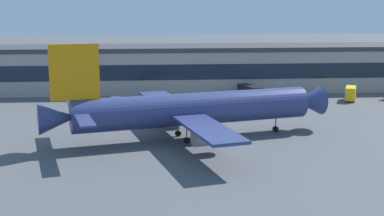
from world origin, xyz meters
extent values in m
plane|color=#4C4F54|center=(0.00, 0.00, 0.00)|extent=(600.00, 600.00, 0.00)
cube|color=#9E9993|center=(0.00, 54.29, 5.71)|extent=(186.35, 16.58, 11.42)
cube|color=#38383D|center=(0.00, 54.29, 12.02)|extent=(190.07, 16.91, 1.20)
cube|color=#192333|center=(0.00, 45.95, 6.28)|extent=(182.62, 0.16, 4.11)
cylinder|color=navy|center=(-4.40, 0.30, 5.64)|extent=(44.45, 16.50, 5.92)
cone|color=navy|center=(18.83, 6.10, 5.64)|extent=(6.54, 6.75, 5.63)
cone|color=navy|center=(-27.92, -5.58, 5.64)|extent=(7.61, 6.75, 5.33)
cube|color=orange|center=(-24.94, -4.84, 13.34)|extent=(8.17, 2.50, 9.48)
cube|color=navy|center=(-26.04, 1.61, 6.53)|extent=(4.91, 10.93, 0.30)
cube|color=navy|center=(-22.88, -11.04, 6.53)|extent=(4.91, 10.93, 0.30)
cube|color=navy|center=(-9.48, 12.36, 5.04)|extent=(10.66, 20.81, 0.50)
cube|color=navy|center=(-3.21, -12.74, 5.04)|extent=(10.66, 20.81, 0.50)
cylinder|color=#99999E|center=(-7.79, 9.70, 3.01)|extent=(5.53, 4.35, 3.26)
cylinder|color=#99999E|center=(-2.96, -9.59, 3.01)|extent=(5.53, 4.35, 3.26)
cylinder|color=black|center=(11.94, 4.38, 0.55)|extent=(1.19, 0.75, 1.10)
cylinder|color=slate|center=(11.94, 4.38, 2.16)|extent=(0.24, 0.24, 2.67)
cylinder|color=black|center=(-7.20, 2.35, 0.55)|extent=(1.19, 0.75, 1.10)
cylinder|color=slate|center=(-7.20, 2.35, 2.16)|extent=(0.24, 0.24, 2.67)
cylinder|color=black|center=(-5.91, -2.83, 0.55)|extent=(1.19, 0.75, 1.10)
cylinder|color=slate|center=(-5.91, -2.83, 2.16)|extent=(0.24, 0.24, 2.67)
cube|color=yellow|center=(-12.64, 36.84, 1.15)|extent=(4.82, 6.58, 1.60)
cube|color=black|center=(-13.48, 35.30, 1.47)|extent=(2.69, 2.85, 0.40)
cylinder|color=black|center=(-12.92, 34.44, 0.35)|extent=(0.60, 0.76, 0.70)
cylinder|color=black|center=(-14.50, 35.31, 0.35)|extent=(0.60, 0.76, 0.70)
cylinder|color=black|center=(-10.78, 38.38, 0.35)|extent=(0.60, 0.76, 0.70)
cylinder|color=black|center=(-12.36, 39.24, 0.35)|extent=(0.60, 0.76, 0.70)
cube|color=black|center=(13.69, 40.34, 1.85)|extent=(5.58, 8.85, 3.00)
cube|color=black|center=(14.50, 38.18, 2.45)|extent=(3.45, 3.66, 0.75)
cylinder|color=black|center=(15.90, 38.04, 0.35)|extent=(0.53, 0.76, 0.70)
cylinder|color=black|center=(13.54, 37.15, 0.35)|extent=(0.53, 0.76, 0.70)
cylinder|color=black|center=(13.83, 43.54, 0.35)|extent=(0.53, 0.76, 0.70)
cylinder|color=black|center=(11.47, 42.65, 0.35)|extent=(0.53, 0.76, 0.70)
cube|color=red|center=(-27.30, 35.63, 1.10)|extent=(4.48, 4.43, 1.50)
cube|color=black|center=(-26.43, 36.47, 1.40)|extent=(2.32, 2.33, 0.38)
cylinder|color=black|center=(-26.79, 37.31, 0.35)|extent=(0.71, 0.70, 0.70)
cylinder|color=black|center=(-25.60, 36.09, 0.35)|extent=(0.71, 0.70, 0.70)
cylinder|color=black|center=(-29.00, 35.17, 0.35)|extent=(0.71, 0.70, 0.70)
cylinder|color=black|center=(-27.81, 33.94, 0.35)|extent=(0.71, 0.70, 0.70)
cube|color=yellow|center=(38.53, 34.93, 1.95)|extent=(4.60, 6.46, 3.20)
cube|color=black|center=(39.19, 36.45, 2.59)|extent=(2.86, 2.81, 0.80)
cylinder|color=black|center=(38.38, 37.29, 0.35)|extent=(0.55, 0.76, 0.70)
cylinder|color=black|center=(40.36, 36.43, 0.35)|extent=(0.55, 0.76, 0.70)
cylinder|color=black|center=(36.70, 33.44, 0.35)|extent=(0.55, 0.76, 0.70)
cylinder|color=black|center=(38.68, 32.58, 0.35)|extent=(0.55, 0.76, 0.70)
cube|color=#2651A5|center=(-20.20, 34.31, 1.10)|extent=(3.93, 2.69, 1.50)
cube|color=black|center=(-19.23, 34.11, 1.40)|extent=(1.61, 2.06, 0.38)
cylinder|color=black|center=(-18.78, 34.94, 0.35)|extent=(0.75, 0.44, 0.70)
cylinder|color=black|center=(-19.14, 33.18, 0.35)|extent=(0.75, 0.44, 0.70)
cylinder|color=black|center=(-21.25, 35.45, 0.35)|extent=(0.75, 0.44, 0.70)
cylinder|color=black|center=(-21.61, 33.68, 0.35)|extent=(0.75, 0.44, 0.70)
camera|label=1|loc=(-12.35, -94.90, 25.25)|focal=49.90mm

